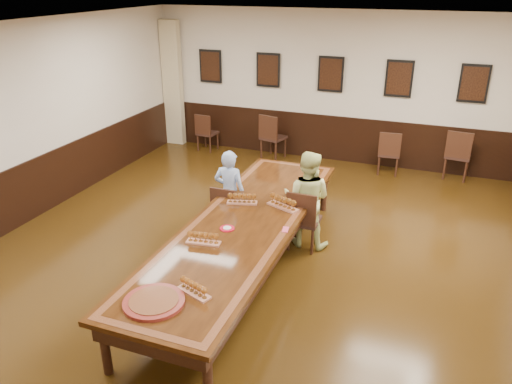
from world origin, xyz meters
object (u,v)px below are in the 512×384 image
at_px(chair_woman, 304,218).
at_px(spare_chair_b, 273,136).
at_px(chair_man, 228,210).
at_px(spare_chair_a, 207,132).
at_px(conference_table, 243,232).
at_px(spare_chair_d, 458,154).
at_px(carved_platter, 154,302).
at_px(person_woman, 307,199).
at_px(person_man, 230,193).
at_px(spare_chair_c, 389,152).

bearing_deg(chair_woman, spare_chair_b, -64.39).
bearing_deg(chair_man, spare_chair_a, -60.66).
height_order(spare_chair_a, conference_table, spare_chair_a).
distance_m(spare_chair_d, carved_platter, 7.37).
height_order(spare_chair_d, person_woman, person_woman).
height_order(chair_woman, person_man, person_man).
xyz_separation_m(chair_man, conference_table, (0.62, -0.89, 0.18)).
height_order(chair_man, person_woman, person_woman).
xyz_separation_m(chair_man, chair_woman, (1.22, 0.07, 0.04)).
height_order(chair_man, carved_platter, chair_man).
xyz_separation_m(spare_chair_c, spare_chair_d, (1.33, 0.22, 0.05)).
bearing_deg(conference_table, person_man, 122.36).
relative_size(spare_chair_c, person_man, 0.67).
bearing_deg(spare_chair_d, spare_chair_b, 8.91).
height_order(spare_chair_c, carved_platter, spare_chair_c).
xyz_separation_m(spare_chair_a, carved_platter, (2.61, -6.59, 0.33)).
bearing_deg(person_woman, spare_chair_a, -46.21).
bearing_deg(spare_chair_c, spare_chair_d, -175.09).
height_order(chair_woman, spare_chair_a, chair_woman).
bearing_deg(chair_man, person_man, -90.00).
distance_m(chair_woman, person_man, 1.24).
bearing_deg(person_man, chair_man, 90.00).
height_order(person_woman, carved_platter, person_woman).
distance_m(spare_chair_a, spare_chair_c, 4.18).
bearing_deg(chair_man, chair_woman, -177.61).
bearing_deg(spare_chair_a, person_woman, 139.36).
height_order(spare_chair_b, person_man, person_man).
xyz_separation_m(person_man, person_woman, (1.22, 0.08, 0.05)).
xyz_separation_m(chair_woman, spare_chair_a, (-3.38, 3.64, -0.04)).
height_order(spare_chair_c, spare_chair_d, spare_chair_d).
xyz_separation_m(spare_chair_a, person_woman, (3.38, -3.54, 0.31)).
bearing_deg(spare_chair_b, spare_chair_d, -163.26).
height_order(chair_woman, spare_chair_b, spare_chair_b).
height_order(chair_man, spare_chair_a, spare_chair_a).
relative_size(spare_chair_d, person_woman, 0.69).
xyz_separation_m(chair_man, person_man, (-0.00, 0.09, 0.26)).
bearing_deg(chair_man, carved_platter, 98.15).
xyz_separation_m(spare_chair_d, conference_table, (-2.73, -4.78, 0.10)).
distance_m(chair_woman, conference_table, 1.14).
bearing_deg(spare_chair_b, person_woman, 130.68).
xyz_separation_m(chair_man, carved_platter, (0.45, -2.88, 0.34)).
relative_size(spare_chair_d, carved_platter, 1.39).
xyz_separation_m(person_woman, carved_platter, (-0.76, -3.05, 0.02)).
relative_size(conference_table, carved_platter, 6.77).
relative_size(spare_chair_a, spare_chair_c, 0.96).
height_order(spare_chair_a, person_man, person_man).
xyz_separation_m(spare_chair_b, spare_chair_c, (2.55, -0.07, -0.04)).
relative_size(spare_chair_a, carved_platter, 1.20).
bearing_deg(spare_chair_b, spare_chair_a, 15.81).
relative_size(chair_woman, conference_table, 0.19).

